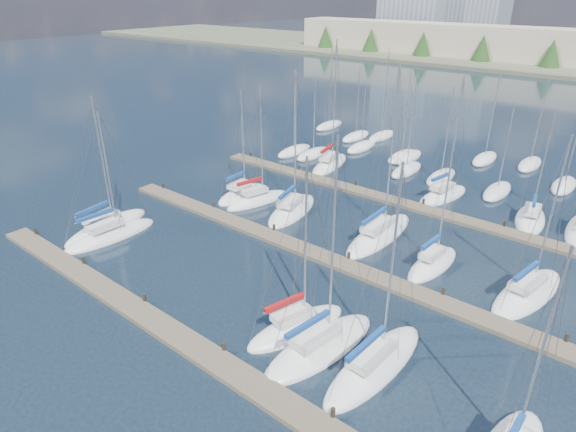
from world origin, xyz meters
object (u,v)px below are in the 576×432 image
Objects in this scene: sailboat_a at (107,227)px; sailboat_b at (111,235)px; sailboat_h at (242,194)px; sailboat_n at (330,164)px; sailboat_l at (432,264)px; sailboat_i at (258,200)px; sailboat_e at (320,347)px; sailboat_p at (443,195)px; sailboat_m at (527,293)px; sailboat_j at (292,210)px; sailboat_q at (530,219)px; sailboat_k at (379,234)px; sailboat_d at (296,327)px; sailboat_f at (375,365)px.

sailboat_b is (1.71, -0.70, -0.00)m from sailboat_a.
sailboat_h is 0.75× the size of sailboat_n.
sailboat_n is 24.78m from sailboat_l.
sailboat_e reaches higher than sailboat_i.
sailboat_p is at bearing 43.54° from sailboat_a.
sailboat_b is at bearing -147.70° from sailboat_l.
sailboat_h is 0.93× the size of sailboat_m.
sailboat_b is (-9.25, -14.39, -0.01)m from sailboat_j.
sailboat_n reaches higher than sailboat_j.
sailboat_q is at bearing 20.45° from sailboat_j.
sailboat_e is (4.57, -15.48, -0.01)m from sailboat_k.
sailboat_i is at bearing 73.57° from sailboat_b.
sailboat_k is at bearing 113.61° from sailboat_d.
sailboat_i is at bearing 171.20° from sailboat_j.
sailboat_k is 1.17× the size of sailboat_f.
sailboat_j reaches higher than sailboat_b.
sailboat_p reaches higher than sailboat_l.
sailboat_m reaches higher than sailboat_d.
sailboat_f reaches higher than sailboat_q.
sailboat_k is 16.76m from sailboat_f.
sailboat_n is at bearing -172.02° from sailboat_p.
sailboat_h is at bearing 168.60° from sailboat_j.
sailboat_m is (33.18, 13.34, -0.00)m from sailboat_a.
sailboat_l is at bearing 11.09° from sailboat_i.
sailboat_e reaches higher than sailboat_q.
sailboat_p is (16.89, 13.27, 0.01)m from sailboat_h.
sailboat_n is 1.43× the size of sailboat_q.
sailboat_a is at bearing -118.01° from sailboat_p.
sailboat_i is 14.01m from sailboat_n.
sailboat_n reaches higher than sailboat_e.
sailboat_b is 23.16m from sailboat_e.
sailboat_a is 1.85m from sailboat_b.
sailboat_l is 13.72m from sailboat_e.
sailboat_b is (-24.43, -13.49, -0.01)m from sailboat_l.
sailboat_f is at bearing -100.16° from sailboat_m.
sailboat_a is 1.19× the size of sailboat_l.
sailboat_k is at bearing 27.59° from sailboat_a.
sailboat_m is (28.94, -0.12, -0.01)m from sailboat_h.
sailboat_b is at bearing -172.24° from sailboat_e.
sailboat_f is (5.72, 0.18, -0.01)m from sailboat_d.
sailboat_j is 18.19m from sailboat_d.
sailboat_n is 1.10× the size of sailboat_e.
sailboat_d is 15.09m from sailboat_k.
sailboat_f is (7.98, -14.73, -0.01)m from sailboat_k.
sailboat_d is 1.14× the size of sailboat_q.
sailboat_d is 27.74m from sailboat_q.
sailboat_p is 0.93× the size of sailboat_e.
sailboat_m is (3.22, -13.07, -0.00)m from sailboat_q.
sailboat_n reaches higher than sailboat_b.
sailboat_q is 1.01× the size of sailboat_l.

